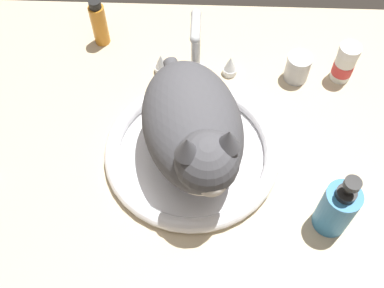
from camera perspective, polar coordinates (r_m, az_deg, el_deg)
name	(u,v)px	position (r cm, az deg, el deg)	size (l,w,h in cm)	color
countertop	(173,139)	(97.70, -2.32, 0.58)	(110.24, 80.63, 3.00)	#CCB793
sink_basin	(192,151)	(92.71, 0.00, -0.88)	(35.18, 35.18, 3.01)	white
faucet	(196,53)	(101.29, 0.46, 11.25)	(18.72, 9.76, 18.30)	silver
cat	(194,131)	(83.12, 0.30, 1.59)	(24.73, 38.25, 20.80)	#4C4C51
amber_bottle	(99,23)	(111.88, -11.43, 14.43)	(3.64, 3.64, 12.11)	#C67A23
metal_jar	(298,68)	(106.18, 12.95, 9.20)	(5.51, 5.51, 6.50)	#B2B5BA
soap_pump_bottle	(337,208)	(85.53, 17.51, -7.59)	(6.31, 6.31, 15.88)	teal
pill_bottle	(345,64)	(108.07, 18.36, 9.41)	(4.67, 4.67, 9.58)	white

